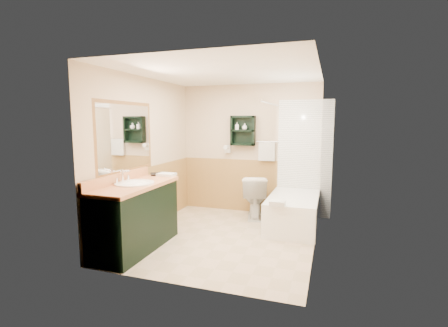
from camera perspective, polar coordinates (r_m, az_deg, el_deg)
The scene contains 25 objects.
floor at distance 4.97m, azimuth 0.01°, elevation -12.83°, with size 3.00×3.00×0.00m, color #CBB294.
back_wall at distance 6.15m, azimuth 4.47°, elevation 2.54°, with size 2.60×0.04×2.40m, color beige.
left_wall at distance 5.26m, azimuth -13.78°, elevation 1.52°, with size 0.04×3.00×2.40m, color beige.
right_wall at distance 4.46m, azimuth 16.32°, elevation 0.41°, with size 0.04×3.00×2.40m, color beige.
ceiling at distance 4.72m, azimuth 0.01°, elevation 15.94°, with size 2.60×3.00×0.04m, color white.
wainscot_left at distance 5.36m, azimuth -13.23°, elevation -5.96°, with size 2.98×2.98×1.00m, color tan, non-canonical shape.
wainscot_back at distance 6.21m, azimuth 4.33°, elevation -3.93°, with size 2.58×2.58×1.00m, color tan, non-canonical shape.
mirror_frame at distance 4.75m, azimuth -16.90°, elevation 4.43°, with size 1.30×1.30×1.00m, color brown, non-canonical shape.
mirror_glass at distance 4.75m, azimuth -16.85°, elevation 4.43°, with size 1.20×1.20×0.90m, color white, non-canonical shape.
tile_right at distance 5.23m, azimuth 16.13°, elevation -0.25°, with size 1.50×1.50×2.10m, color white, non-canonical shape.
tile_back at distance 5.96m, azimuth 13.97°, elevation 0.74°, with size 0.95×0.95×2.10m, color white, non-canonical shape.
tile_accent at distance 5.19m, azimuth 16.36°, elevation 9.10°, with size 1.50×1.50×0.10m, color #164D3A, non-canonical shape.
wall_shelf at distance 6.04m, azimuth 3.32°, elevation 5.79°, with size 0.45×0.15×0.55m, color black.
hair_dryer at distance 6.17m, azimuth 0.66°, elevation 2.58°, with size 0.10×0.24×0.18m, color silver, non-canonical shape.
towel_bar at distance 6.00m, azimuth 7.58°, elevation 3.81°, with size 0.40×0.06×0.40m, color silver, non-canonical shape.
curtain_rod at distance 5.27m, azimuth 8.21°, elevation 10.38°, with size 0.03×0.03×1.60m, color silver.
shower_curtain at distance 5.47m, azimuth 8.37°, elevation 1.35°, with size 1.05×1.05×1.70m, color beige, non-canonical shape.
vanity at distance 4.58m, azimuth -15.27°, elevation -8.99°, with size 0.59×1.42×0.90m, color black.
bathtub at distance 5.51m, azimuth 12.15°, elevation -8.15°, with size 0.78×1.50×0.52m, color white.
toilet at distance 5.89m, azimuth 5.41°, elevation -5.80°, with size 0.43×0.77×0.76m, color white.
counter_towel at distance 5.01m, azimuth -10.08°, elevation -1.92°, with size 0.25×0.20×0.04m, color silver.
vanity_book at distance 5.11m, azimuth -12.82°, elevation -0.65°, with size 0.18×0.02×0.24m, color black.
tub_towel at distance 4.77m, azimuth 9.36°, elevation -6.88°, with size 0.22×0.18×0.07m, color silver.
soap_bottle_a at distance 6.07m, azimuth 2.30°, elevation 6.26°, with size 0.06×0.14×0.07m, color white.
soap_bottle_b at distance 6.03m, azimuth 3.67°, elevation 6.38°, with size 0.09×0.12×0.09m, color white.
Camera 1 is at (1.47, -4.43, 1.72)m, focal length 26.00 mm.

